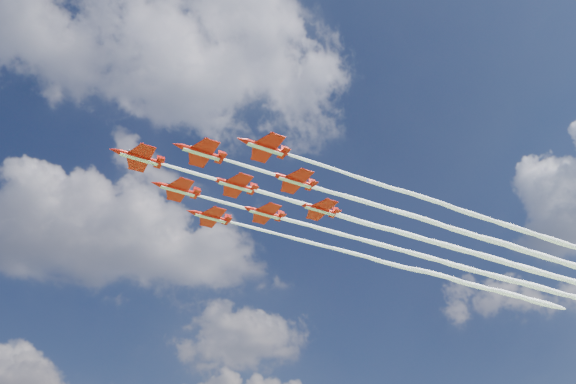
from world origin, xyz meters
name	(u,v)px	position (x,y,z in m)	size (l,w,h in m)	color
jet_lead	(362,221)	(35.08, 3.59, 76.98)	(117.69, 35.63, 2.91)	red
jet_row2_port	(416,218)	(47.86, -1.10, 76.98)	(117.69, 35.63, 2.91)	red
jet_row2_starb	(380,244)	(43.83, 14.01, 76.98)	(117.69, 35.63, 2.91)	red
jet_row3_port	(472,214)	(60.64, -5.78, 76.98)	(117.69, 35.63, 2.91)	red
jet_row3_centre	(431,241)	(56.61, 9.33, 76.98)	(117.69, 35.63, 2.91)	red
jet_row3_starb	(396,265)	(52.59, 24.43, 76.98)	(117.69, 35.63, 2.91)	red
jet_row4_port	(483,238)	(69.40, 4.64, 76.98)	(117.69, 35.63, 2.91)	red
jet_row4_starb	(444,262)	(65.37, 19.75, 76.98)	(117.69, 35.63, 2.91)	red
jet_tail	(493,259)	(78.15, 15.07, 76.98)	(117.69, 35.63, 2.91)	red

